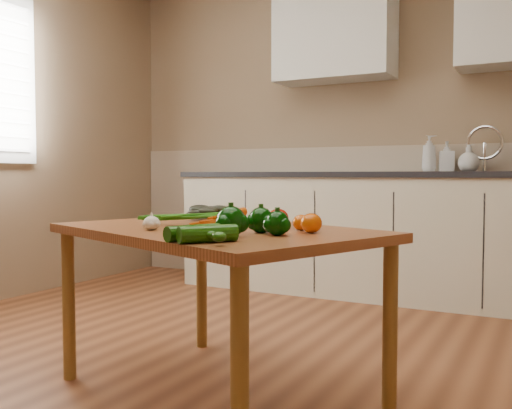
{
  "coord_description": "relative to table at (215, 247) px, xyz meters",
  "views": [
    {
      "loc": [
        1.44,
        -1.85,
        0.88
      ],
      "look_at": [
        0.31,
        0.28,
        0.75
      ],
      "focal_mm": 40.0,
      "sensor_mm": 36.0,
      "label": 1
    }
  ],
  "objects": [
    {
      "name": "zucchini_b",
      "position": [
        0.17,
        -0.4,
        0.1
      ],
      "size": [
        0.12,
        0.2,
        0.05
      ],
      "primitive_type": "cylinder",
      "rotation": [
        1.57,
        0.0,
        -0.4
      ],
      "color": "#114006",
      "rests_on": "table"
    },
    {
      "name": "room",
      "position": [
        -0.26,
        0.15,
        0.65
      ],
      "size": [
        4.04,
        5.04,
        2.64
      ],
      "color": "brown",
      "rests_on": "ground"
    },
    {
      "name": "soap_bottle_b",
      "position": [
        0.48,
        2.34,
        0.41
      ],
      "size": [
        0.12,
        0.12,
        0.22
      ],
      "primitive_type": "imported",
      "rotation": [
        0.0,
        0.0,
        0.27
      ],
      "color": "silver",
      "rests_on": "counter_run"
    },
    {
      "name": "soap_bottle_c",
      "position": [
        0.64,
        2.27,
        0.39
      ],
      "size": [
        0.16,
        0.16,
        0.18
      ],
      "primitive_type": "imported",
      "rotation": [
        0.0,
        0.0,
        1.44
      ],
      "color": "silver",
      "rests_on": "counter_run"
    },
    {
      "name": "garlic_bulb",
      "position": [
        -0.15,
        -0.2,
        0.1
      ],
      "size": [
        0.06,
        0.06,
        0.05
      ],
      "primitive_type": "ellipsoid",
      "color": "white",
      "rests_on": "table"
    },
    {
      "name": "soap_bottle_a",
      "position": [
        0.36,
        2.33,
        0.43
      ],
      "size": [
        0.12,
        0.12,
        0.26
      ],
      "primitive_type": "imported",
      "rotation": [
        0.0,
        0.0,
        1.82
      ],
      "color": "silver",
      "rests_on": "counter_run"
    },
    {
      "name": "pepper_b",
      "position": [
        0.34,
        -0.15,
        0.12
      ],
      "size": [
        0.08,
        0.08,
        0.08
      ],
      "primitive_type": "sphere",
      "color": "#033002",
      "rests_on": "table"
    },
    {
      "name": "table",
      "position": [
        0.0,
        0.0,
        0.0
      ],
      "size": [
        1.46,
        1.2,
        0.67
      ],
      "rotation": [
        0.0,
        0.0,
        -0.36
      ],
      "color": "brown",
      "rests_on": "ground"
    },
    {
      "name": "pepper_a",
      "position": [
        0.25,
        -0.09,
        0.12
      ],
      "size": [
        0.09,
        0.09,
        0.09
      ],
      "primitive_type": "sphere",
      "color": "#033002",
      "rests_on": "table"
    },
    {
      "name": "tomato_b",
      "position": [
        0.34,
        0.05,
        0.1
      ],
      "size": [
        0.06,
        0.06,
        0.06
      ],
      "primitive_type": "ellipsoid",
      "color": "#D75105",
      "rests_on": "table"
    },
    {
      "name": "carrot_bunch",
      "position": [
        -0.03,
        0.01,
        0.11
      ],
      "size": [
        0.28,
        0.25,
        0.06
      ],
      "primitive_type": null,
      "rotation": [
        0.0,
        0.0,
        -0.36
      ],
      "color": "#D25304",
      "rests_on": "table"
    },
    {
      "name": "counter_run",
      "position": [
        -0.04,
        2.16,
        -0.14
      ],
      "size": [
        2.84,
        0.64,
        1.14
      ],
      "color": "beige",
      "rests_on": "ground"
    },
    {
      "name": "tomato_c",
      "position": [
        0.41,
        -0.01,
        0.11
      ],
      "size": [
        0.08,
        0.08,
        0.07
      ],
      "primitive_type": "ellipsoid",
      "color": "#D75105",
      "rests_on": "table"
    },
    {
      "name": "leafy_greens",
      "position": [
        -0.24,
        0.28,
        0.12
      ],
      "size": [
        0.18,
        0.16,
        0.09
      ],
      "primitive_type": null,
      "color": "black",
      "rests_on": "table"
    },
    {
      "name": "tomato_a",
      "position": [
        0.23,
        0.09,
        0.11
      ],
      "size": [
        0.08,
        0.08,
        0.08
      ],
      "primitive_type": "ellipsoid",
      "color": "#8E0D02",
      "rests_on": "table"
    },
    {
      "name": "upper_cabinets",
      "position": [
        0.26,
        2.29,
        1.35
      ],
      "size": [
        2.15,
        0.35,
        0.7
      ],
      "color": "silver",
      "rests_on": "room"
    },
    {
      "name": "pepper_c",
      "position": [
        0.22,
        -0.24,
        0.12
      ],
      "size": [
        0.1,
        0.1,
        0.1
      ],
      "primitive_type": "sphere",
      "color": "#033002",
      "rests_on": "table"
    },
    {
      "name": "zucchini_a",
      "position": [
        0.24,
        -0.43,
        0.1
      ],
      "size": [
        0.15,
        0.18,
        0.05
      ],
      "primitive_type": "cylinder",
      "rotation": [
        1.57,
        0.0,
        -0.63
      ],
      "color": "#114006",
      "rests_on": "table"
    }
  ]
}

